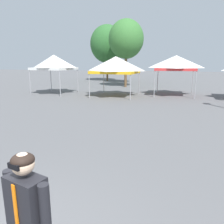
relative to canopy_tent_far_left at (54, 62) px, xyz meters
name	(u,v)px	position (x,y,z in m)	size (l,w,h in m)	color
canopy_tent_far_left	(54,62)	(0.00, 0.00, 0.00)	(3.18, 3.18, 3.31)	#9E9EA3
canopy_tent_left_of_center	(116,65)	(5.51, 0.07, -0.20)	(3.38, 3.38, 3.13)	#9E9EA3
canopy_tent_right_of_center	(176,63)	(10.02, 1.96, -0.05)	(3.21, 3.21, 3.22)	#9E9EA3
person_foreground	(28,219)	(9.03, -14.99, -1.64)	(0.64, 0.33, 1.78)	#33384C
tree_behind_tents_right	(126,40)	(3.54, 11.42, 2.80)	(3.88, 3.88, 7.63)	brown
tree_behind_tents_left	(126,39)	(4.61, 6.97, 2.43)	(3.76, 3.76, 7.19)	brown
tree_behind_tents_center	(107,44)	(0.00, 14.28, 2.61)	(4.88, 4.88, 7.98)	brown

